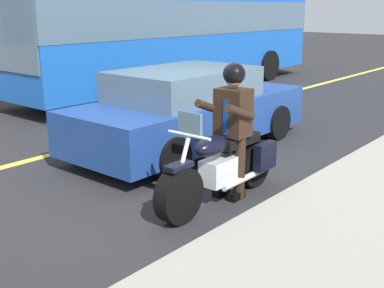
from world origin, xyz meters
TOP-DOWN VIEW (x-y plane):
  - ground_plane at (0.00, 0.00)m, footprint 80.00×80.00m
  - lane_center_stripe at (0.00, -2.00)m, footprint 60.00×0.16m
  - motorcycle_main at (0.74, 1.38)m, footprint 2.21×0.60m
  - rider_main at (0.55, 1.38)m, footprint 0.62×0.55m
  - bus_near at (-5.56, -4.99)m, footprint 11.05×2.70m
  - car_silver at (-0.82, -0.49)m, footprint 4.60×1.92m

SIDE VIEW (x-z plane):
  - ground_plane at x=0.00m, z-range 0.00..0.00m
  - lane_center_stripe at x=0.00m, z-range 0.00..0.01m
  - motorcycle_main at x=0.74m, z-range -0.18..1.08m
  - car_silver at x=-0.82m, z-range -0.01..1.39m
  - rider_main at x=0.55m, z-range 0.17..1.91m
  - bus_near at x=-5.56m, z-range 0.22..3.52m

